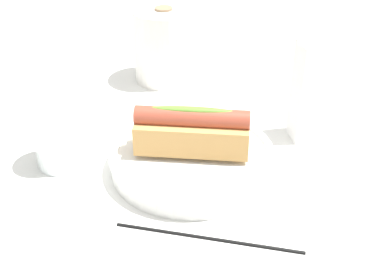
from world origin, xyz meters
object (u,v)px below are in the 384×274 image
at_px(serving_bowl, 192,159).
at_px(chopstick_near, 208,237).
at_px(hotdog_front, 192,132).
at_px(paper_towel_roll, 165,45).
at_px(napkin_box, 331,90).
at_px(water_glass, 60,139).

relative_size(serving_bowl, chopstick_near, 1.02).
bearing_deg(hotdog_front, paper_towel_roll, 100.08).
distance_m(paper_towel_roll, chopstick_near, 0.44).
bearing_deg(paper_towel_roll, napkin_box, -37.65).
distance_m(serving_bowl, paper_towel_roll, 0.30).
bearing_deg(hotdog_front, napkin_box, 25.24).
xyz_separation_m(serving_bowl, chopstick_near, (0.02, -0.14, -0.02)).
xyz_separation_m(paper_towel_roll, napkin_box, (0.25, -0.20, 0.01)).
height_order(serving_bowl, chopstick_near, serving_bowl).
bearing_deg(water_glass, serving_bowl, -4.50).
xyz_separation_m(hotdog_front, napkin_box, (0.20, 0.10, 0.01)).
relative_size(hotdog_front, water_glass, 1.71).
relative_size(napkin_box, chopstick_near, 0.68).
bearing_deg(chopstick_near, hotdog_front, 110.23).
bearing_deg(water_glass, napkin_box, 11.95).
bearing_deg(paper_towel_roll, serving_bowl, -79.92).
distance_m(paper_towel_roll, napkin_box, 0.32).
xyz_separation_m(napkin_box, chopstick_near, (-0.18, -0.23, -0.07)).
distance_m(napkin_box, chopstick_near, 0.30).
height_order(serving_bowl, hotdog_front, hotdog_front).
xyz_separation_m(serving_bowl, hotdog_front, (0.00, -0.00, 0.04)).
height_order(hotdog_front, paper_towel_roll, paper_towel_roll).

